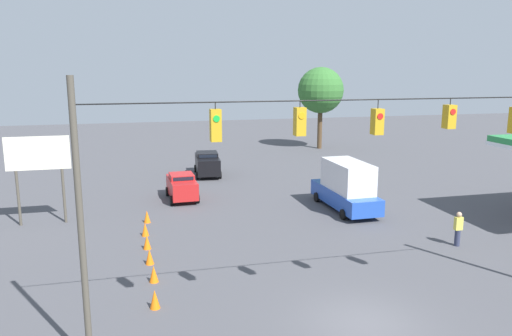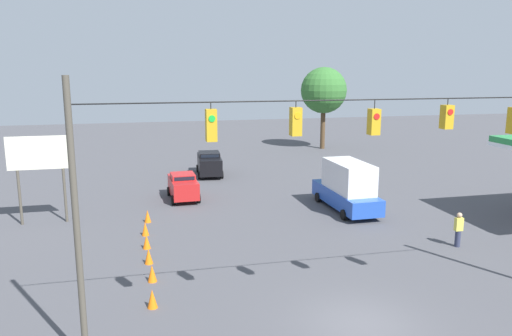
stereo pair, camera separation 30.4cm
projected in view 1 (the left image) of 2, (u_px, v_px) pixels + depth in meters
name	position (u px, v px, depth m)	size (l,w,h in m)	color
ground_plane	(365.00, 323.00, 17.91)	(140.00, 140.00, 0.00)	#47474C
overhead_signal_span	(374.00, 170.00, 16.56)	(18.96, 0.38, 8.82)	#4C473D
sedan_red_withflow_far	(182.00, 186.00, 34.52)	(2.07, 3.97, 1.82)	red
sedan_black_withflow_deep	(207.00, 163.00, 42.25)	(2.33, 4.65, 2.00)	black
box_truck_blue_oncoming_far	(346.00, 186.00, 31.92)	(2.45, 6.56, 3.17)	#234CB2
traffic_cone_nearest	(155.00, 299.00, 18.96)	(0.40, 0.40, 0.74)	orange
traffic_cone_second	(154.00, 274.00, 21.29)	(0.40, 0.40, 0.74)	orange
traffic_cone_third	(150.00, 257.00, 23.22)	(0.40, 0.40, 0.74)	orange
traffic_cone_fourth	(147.00, 242.00, 25.16)	(0.40, 0.40, 0.74)	orange
traffic_cone_fifth	(145.00, 229.00, 27.12)	(0.40, 0.40, 0.74)	orange
traffic_cone_farthest	(147.00, 217.00, 29.43)	(0.40, 0.40, 0.74)	orange
roadside_billboard	(38.00, 161.00, 28.56)	(3.53, 0.16, 5.18)	#4C473D
pedestrian	(458.00, 229.00, 25.52)	(0.40, 0.28, 1.80)	#2D334C
tree_horizon_left	(321.00, 91.00, 55.21)	(5.08, 5.08, 9.07)	#4C3823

